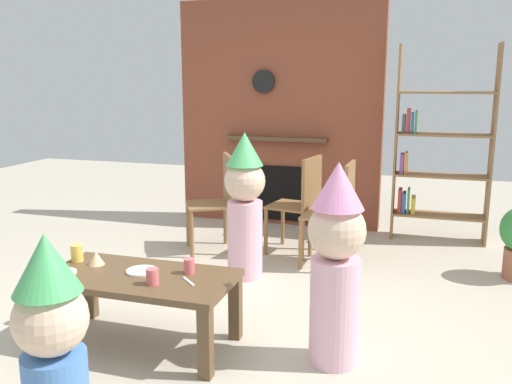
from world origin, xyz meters
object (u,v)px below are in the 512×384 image
object	(u,v)px
child_in_pink	(336,260)
dining_chair_left	(219,197)
bookshelf	(434,153)
dining_chair_middle	(302,199)
paper_cup_center	(152,276)
paper_plate_rear	(142,271)
paper_cup_near_right	(189,266)
paper_plate_front	(62,273)
dining_chair_right	(338,208)
birthday_cake_slice	(96,258)
coffee_table	(140,286)
child_by_the_chairs	(245,202)
paper_cup_near_left	(77,253)
child_with_cone_hat	(54,355)

from	to	relation	value
child_in_pink	dining_chair_left	size ratio (longest dim) A/B	1.28
bookshelf	dining_chair_middle	world-z (taller)	bookshelf
paper_cup_center	paper_plate_rear	size ratio (longest dim) A/B	0.49
paper_cup_near_right	dining_chair_middle	xyz separation A→B (m)	(0.27, 1.87, 0.02)
dining_chair_middle	bookshelf	bearing A→B (deg)	-132.58
bookshelf	paper_cup_near_right	distance (m)	3.07
paper_plate_front	dining_chair_right	world-z (taller)	dining_chair_right
dining_chair_left	dining_chair_right	bearing A→B (deg)	144.49
birthday_cake_slice	child_in_pink	size ratio (longest dim) A/B	0.09
coffee_table	birthday_cake_slice	world-z (taller)	birthday_cake_slice
paper_cup_center	dining_chair_middle	world-z (taller)	dining_chair_middle
birthday_cake_slice	child_by_the_chairs	bearing A→B (deg)	63.99
paper_cup_near_left	child_by_the_chairs	world-z (taller)	child_by_the_chairs
paper_cup_near_right	dining_chair_left	world-z (taller)	dining_chair_left
paper_cup_near_right	dining_chair_right	bearing A→B (deg)	68.83
paper_plate_front	dining_chair_middle	size ratio (longest dim) A/B	0.19
bookshelf	paper_cup_center	distance (m)	3.33
coffee_table	child_by_the_chairs	size ratio (longest dim) A/B	0.96
bookshelf	paper_plate_rear	world-z (taller)	bookshelf
paper_cup_near_left	dining_chair_right	size ratio (longest dim) A/B	0.12
coffee_table	dining_chair_right	distance (m)	1.97
dining_chair_right	paper_cup_near_left	bearing A→B (deg)	50.84
paper_plate_front	dining_chair_left	distance (m)	2.00
child_in_pink	child_by_the_chairs	world-z (taller)	child_by_the_chairs
coffee_table	paper_cup_near_right	xyz separation A→B (m)	(0.27, 0.11, 0.12)
coffee_table	dining_chair_right	bearing A→B (deg)	62.62
paper_cup_near_right	child_in_pink	size ratio (longest dim) A/B	0.08
dining_chair_right	paper_plate_front	bearing A→B (deg)	55.36
child_by_the_chairs	dining_chair_middle	xyz separation A→B (m)	(0.31, 0.71, -0.11)
paper_cup_center	birthday_cake_slice	distance (m)	0.53
bookshelf	dining_chair_left	size ratio (longest dim) A/B	2.11
child_with_cone_hat	child_by_the_chairs	bearing A→B (deg)	-12.47
child_with_cone_hat	dining_chair_right	world-z (taller)	child_with_cone_hat
bookshelf	dining_chair_right	distance (m)	1.37
paper_plate_front	coffee_table	bearing A→B (deg)	14.95
paper_cup_near_right	child_by_the_chairs	world-z (taller)	child_by_the_chairs
paper_cup_center	dining_chair_left	bearing A→B (deg)	100.40
child_with_cone_hat	birthday_cake_slice	bearing A→B (deg)	13.80
paper_plate_front	paper_cup_near_left	bearing A→B (deg)	102.53
paper_plate_front	child_in_pink	bearing A→B (deg)	8.98
child_in_pink	dining_chair_right	size ratio (longest dim) A/B	1.28
paper_cup_center	dining_chair_middle	bearing A→B (deg)	79.30
bookshelf	child_in_pink	bearing A→B (deg)	-101.13
dining_chair_middle	paper_cup_near_left	bearing A→B (deg)	71.78
child_in_pink	paper_plate_front	bearing A→B (deg)	2.42
bookshelf	paper_cup_near_left	xyz separation A→B (m)	(-2.17, -2.72, -0.37)
birthday_cake_slice	dining_chair_right	world-z (taller)	dining_chair_right
paper_cup_near_right	paper_cup_center	size ratio (longest dim) A/B	0.98
child_in_pink	dining_chair_right	world-z (taller)	child_in_pink
bookshelf	birthday_cake_slice	bearing A→B (deg)	-126.33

